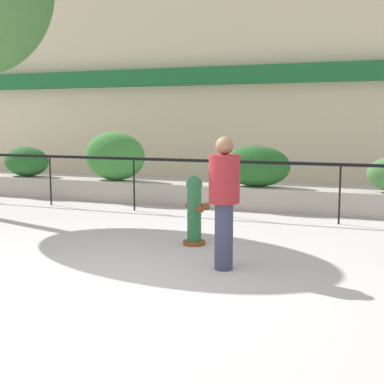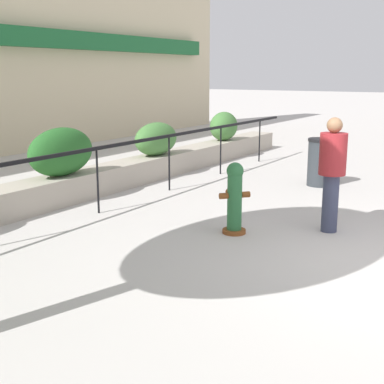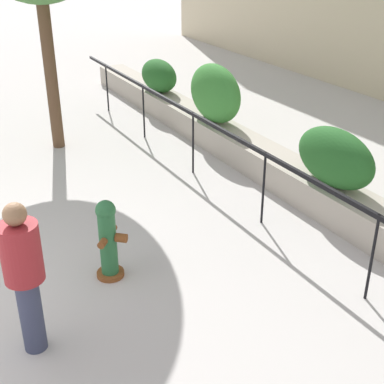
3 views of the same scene
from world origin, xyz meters
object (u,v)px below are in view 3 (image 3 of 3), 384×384
(hedge_bush_1, at_px, (215,93))
(hedge_bush_2, at_px, (335,157))
(hedge_bush_0, at_px, (159,76))
(pedestrian, at_px, (24,270))
(fire_hydrant, at_px, (108,239))

(hedge_bush_1, distance_m, hedge_bush_2, 3.48)
(hedge_bush_0, relative_size, pedestrian, 0.75)
(hedge_bush_0, xyz_separation_m, hedge_bush_1, (2.59, 0.00, 0.20))
(hedge_bush_0, distance_m, fire_hydrant, 7.02)
(hedge_bush_0, distance_m, hedge_bush_2, 6.07)
(hedge_bush_0, bearing_deg, hedge_bush_2, 0.00)
(hedge_bush_2, bearing_deg, fire_hydrant, -90.95)
(hedge_bush_0, xyz_separation_m, fire_hydrant, (6.01, -3.62, -0.33))
(hedge_bush_1, height_order, pedestrian, pedestrian)
(pedestrian, bearing_deg, fire_hydrant, 125.89)
(hedge_bush_2, bearing_deg, hedge_bush_1, 180.00)
(pedestrian, bearing_deg, hedge_bush_0, 145.03)
(fire_hydrant, height_order, pedestrian, pedestrian)
(hedge_bush_0, height_order, pedestrian, pedestrian)
(hedge_bush_0, height_order, fire_hydrant, hedge_bush_0)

